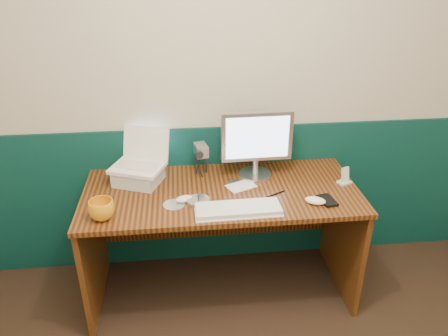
{
  "coord_description": "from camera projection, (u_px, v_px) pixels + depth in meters",
  "views": [
    {
      "loc": [
        -0.39,
        -0.81,
        2.01
      ],
      "look_at": [
        -0.17,
        1.23,
        0.97
      ],
      "focal_mm": 35.0,
      "sensor_mm": 36.0,
      "label": 1
    }
  ],
  "objects": [
    {
      "name": "mouse_right",
      "position": [
        315.0,
        201.0,
        2.4
      ],
      "size": [
        0.13,
        0.11,
        0.04
      ],
      "primitive_type": "ellipsoid",
      "rotation": [
        0.0,
        0.0,
        -0.42
      ],
      "color": "white",
      "rests_on": "desk"
    },
    {
      "name": "pen",
      "position": [
        275.0,
        194.0,
        2.49
      ],
      "size": [
        0.13,
        0.07,
        0.01
      ],
      "primitive_type": "cylinder",
      "rotation": [
        0.0,
        1.57,
        0.48
      ],
      "color": "black",
      "rests_on": "desk"
    },
    {
      "name": "monitor",
      "position": [
        256.0,
        144.0,
        2.6
      ],
      "size": [
        0.43,
        0.13,
        0.42
      ],
      "primitive_type": null,
      "rotation": [
        0.0,
        0.0,
        0.02
      ],
      "color": "#B9BABE",
      "rests_on": "desk"
    },
    {
      "name": "mouse_left",
      "position": [
        185.0,
        199.0,
        2.42
      ],
      "size": [
        0.11,
        0.08,
        0.03
      ],
      "primitive_type": "ellipsoid",
      "rotation": [
        0.0,
        0.0,
        0.21
      ],
      "color": "white",
      "rests_on": "desk"
    },
    {
      "name": "papers",
      "position": [
        241.0,
        186.0,
        2.58
      ],
      "size": [
        0.19,
        0.17,
        0.0
      ],
      "primitive_type": "cube",
      "rotation": [
        0.0,
        0.0,
        0.43
      ],
      "color": "white",
      "rests_on": "desk"
    },
    {
      "name": "wainscot",
      "position": [
        242.0,
        195.0,
        2.99
      ],
      "size": [
        3.48,
        0.02,
        1.0
      ],
      "primitive_type": "cube",
      "color": "#07312D",
      "rests_on": "ground"
    },
    {
      "name": "cd_loose_b",
      "position": [
        237.0,
        184.0,
        2.6
      ],
      "size": [
        0.11,
        0.11,
        0.0
      ],
      "primitive_type": "cylinder",
      "color": "#AFB7C0",
      "rests_on": "desk"
    },
    {
      "name": "keyboard",
      "position": [
        238.0,
        210.0,
        2.32
      ],
      "size": [
        0.46,
        0.16,
        0.03
      ],
      "primitive_type": "cube",
      "rotation": [
        0.0,
        0.0,
        0.02
      ],
      "color": "white",
      "rests_on": "desk"
    },
    {
      "name": "back_wall",
      "position": [
        243.0,
        87.0,
        2.66
      ],
      "size": [
        3.5,
        0.04,
        2.5
      ],
      "primitive_type": "cube",
      "color": "beige",
      "rests_on": "ground"
    },
    {
      "name": "dock",
      "position": [
        344.0,
        182.0,
        2.61
      ],
      "size": [
        0.09,
        0.08,
        0.01
      ],
      "primitive_type": "cube",
      "rotation": [
        0.0,
        0.0,
        0.42
      ],
      "color": "silver",
      "rests_on": "desk"
    },
    {
      "name": "mug",
      "position": [
        102.0,
        210.0,
        2.25
      ],
      "size": [
        0.17,
        0.17,
        0.11
      ],
      "primitive_type": "imported",
      "rotation": [
        0.0,
        0.0,
        -0.28
      ],
      "color": "orange",
      "rests_on": "desk"
    },
    {
      "name": "laptop_riser",
      "position": [
        138.0,
        176.0,
        2.6
      ],
      "size": [
        0.32,
        0.29,
        0.09
      ],
      "primitive_type": "cube",
      "rotation": [
        0.0,
        0.0,
        -0.38
      ],
      "color": "silver",
      "rests_on": "desk"
    },
    {
      "name": "cd_loose_a",
      "position": [
        174.0,
        204.0,
        2.4
      ],
      "size": [
        0.12,
        0.12,
        0.0
      ],
      "primitive_type": "cylinder",
      "color": "#B2B9C2",
      "rests_on": "desk"
    },
    {
      "name": "cd_spindle",
      "position": [
        199.0,
        201.0,
        2.4
      ],
      "size": [
        0.13,
        0.13,
        0.03
      ],
      "primitive_type": "cylinder",
      "color": "#B4BCC5",
      "rests_on": "desk"
    },
    {
      "name": "music_player",
      "position": [
        345.0,
        175.0,
        2.59
      ],
      "size": [
        0.06,
        0.04,
        0.09
      ],
      "primitive_type": "cube",
      "rotation": [
        -0.17,
        0.0,
        0.42
      ],
      "color": "silver",
      "rests_on": "dock"
    },
    {
      "name": "desk",
      "position": [
        221.0,
        242.0,
        2.71
      ],
      "size": [
        1.6,
        0.7,
        0.75
      ],
      "primitive_type": "cube",
      "color": "#361709",
      "rests_on": "ground"
    },
    {
      "name": "pda",
      "position": [
        327.0,
        200.0,
        2.42
      ],
      "size": [
        0.09,
        0.14,
        0.01
      ],
      "primitive_type": "cube",
      "rotation": [
        0.0,
        0.0,
        0.18
      ],
      "color": "black",
      "rests_on": "desk"
    },
    {
      "name": "camcorder",
      "position": [
        201.0,
        160.0,
        2.67
      ],
      "size": [
        0.11,
        0.14,
        0.2
      ],
      "primitive_type": null,
      "rotation": [
        0.0,
        0.0,
        0.2
      ],
      "color": "#A1A1A5",
      "rests_on": "desk"
    },
    {
      "name": "laptop",
      "position": [
        136.0,
        150.0,
        2.53
      ],
      "size": [
        0.36,
        0.32,
        0.24
      ],
      "primitive_type": null,
      "rotation": [
        0.0,
        0.0,
        -0.38
      ],
      "color": "white",
      "rests_on": "laptop_riser"
    }
  ]
}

